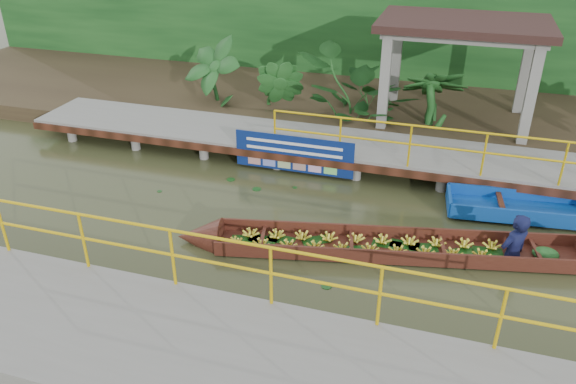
% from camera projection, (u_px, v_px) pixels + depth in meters
% --- Properties ---
extents(ground, '(80.00, 80.00, 0.00)m').
position_uv_depth(ground, '(282.00, 229.00, 11.54)').
color(ground, '#2E3118').
rests_on(ground, ground).
extents(land_strip, '(30.00, 8.00, 0.45)m').
position_uv_depth(land_strip, '(354.00, 103.00, 17.75)').
color(land_strip, '#332619').
rests_on(land_strip, ground).
extents(far_dock, '(16.00, 2.06, 1.66)m').
position_uv_depth(far_dock, '(324.00, 144.00, 14.20)').
color(far_dock, slate).
rests_on(far_dock, ground).
extents(near_dock, '(18.00, 2.40, 1.73)m').
position_uv_depth(near_dock, '(259.00, 378.00, 7.61)').
color(near_dock, slate).
rests_on(near_dock, ground).
extents(pavilion, '(4.40, 3.00, 3.00)m').
position_uv_depth(pavilion, '(463.00, 34.00, 14.74)').
color(pavilion, slate).
rests_on(pavilion, ground).
extents(foliage_backdrop, '(30.00, 0.80, 4.00)m').
position_uv_depth(foliage_backdrop, '(372.00, 29.00, 19.02)').
color(foliage_backdrop, '#123A15').
rests_on(foliage_backdrop, ground).
extents(vendor_boat, '(8.53, 2.59, 2.11)m').
position_uv_depth(vendor_boat, '(419.00, 242.00, 10.63)').
color(vendor_boat, '#39160F').
rests_on(vendor_boat, ground).
extents(moored_blue_boat, '(3.87, 1.37, 0.90)m').
position_uv_depth(moored_blue_boat, '(572.00, 214.00, 11.76)').
color(moored_blue_boat, '#0D3F98').
rests_on(moored_blue_boat, ground).
extents(blue_banner, '(2.95, 0.04, 0.92)m').
position_uv_depth(blue_banner, '(294.00, 154.00, 13.50)').
color(blue_banner, navy).
rests_on(blue_banner, ground).
extents(tropical_plants, '(14.61, 1.61, 2.01)m').
position_uv_depth(tropical_plants, '(425.00, 93.00, 14.73)').
color(tropical_plants, '#123A15').
rests_on(tropical_plants, ground).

